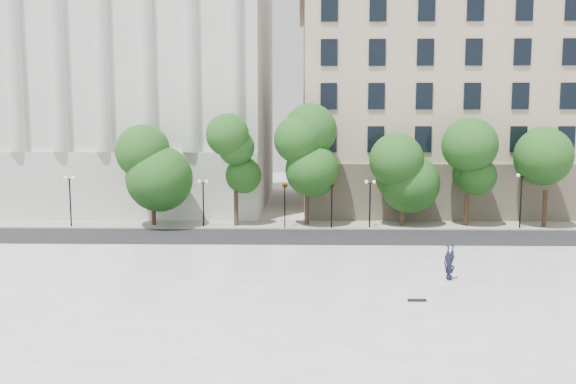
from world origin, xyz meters
name	(u,v)px	position (x,y,z in m)	size (l,w,h in m)	color
ground	(260,327)	(0.00, 0.00, 0.00)	(160.00, 160.00, 0.00)	#B3B1A9
plaza	(264,300)	(0.00, 3.00, 0.23)	(44.00, 22.00, 0.45)	white
street	(278,240)	(0.00, 18.00, 0.01)	(60.00, 8.00, 0.02)	black
far_sidewalk	(281,225)	(0.00, 24.00, 0.06)	(60.00, 4.00, 0.12)	#AAA89D
building_west	(126,83)	(-17.00, 38.57, 12.89)	(31.50, 27.65, 25.60)	silver
building_east	(473,99)	(20.00, 38.91, 11.14)	(36.00, 26.15, 23.00)	#C6B397
traffic_light_west	(285,183)	(0.40, 22.30, 3.74)	(1.09, 1.84, 4.24)	black
traffic_light_east	(332,184)	(4.13, 22.30, 3.66)	(0.97, 1.65, 4.16)	black
person_lying	(449,275)	(9.10, 5.72, 0.69)	(0.65, 0.43, 1.78)	black
skateboard	(417,300)	(6.78, 2.19, 0.49)	(0.81, 0.21, 0.08)	black
street_trees	(348,162)	(5.50, 23.51, 5.31)	(36.24, 4.64, 7.89)	#382619
lamp_posts	(292,193)	(0.98, 22.60, 2.87)	(36.98, 0.28, 4.47)	black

